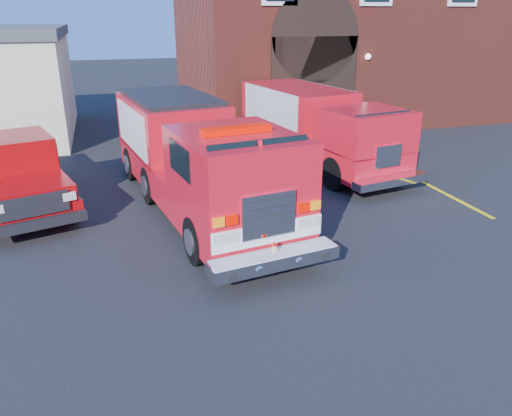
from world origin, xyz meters
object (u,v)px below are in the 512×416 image
object	(u,v)px
fire_engine	(196,157)
secondary_truck	(316,125)
pickup_truck	(12,172)
fire_station	(341,26)

from	to	relation	value
fire_engine	secondary_truck	xyz separation A→B (m)	(4.65, 3.03, -0.08)
fire_engine	pickup_truck	distance (m)	4.96
fire_station	fire_engine	distance (m)	15.25
pickup_truck	secondary_truck	size ratio (longest dim) A/B	0.80
fire_engine	pickup_truck	bearing A→B (deg)	159.94
secondary_truck	pickup_truck	bearing A→B (deg)	-171.81
fire_engine	fire_station	bearing A→B (deg)	50.62
fire_station	pickup_truck	world-z (taller)	fire_station
pickup_truck	secondary_truck	world-z (taller)	secondary_truck
fire_engine	secondary_truck	bearing A→B (deg)	33.08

